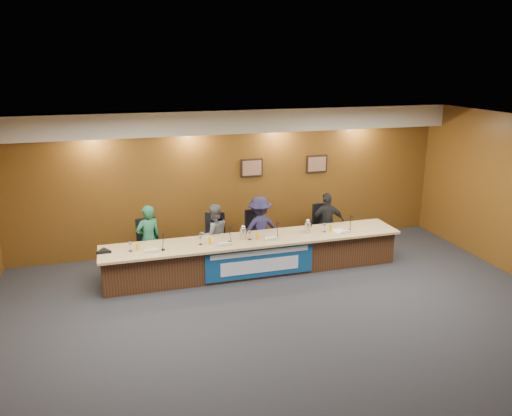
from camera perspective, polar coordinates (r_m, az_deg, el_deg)
The scene contains 39 objects.
floor at distance 8.38m, azimuth 4.51°, elevation -13.60°, with size 10.00×10.00×0.00m, color black.
ceiling at distance 7.32m, azimuth 5.07°, elevation 8.62°, with size 10.00×8.00×0.04m, color silver.
wall_back at distance 11.37m, azimuth -2.47°, elevation 3.29°, with size 10.00×0.04×3.20m, color #573511.
soffit at distance 10.90m, azimuth -2.24°, elevation 9.92°, with size 10.00×0.50×0.50m, color beige.
dais_body at distance 10.28m, azimuth -0.21°, elevation -5.48°, with size 6.00×0.80×0.70m, color #412413.
dais_top at distance 10.10m, azimuth -0.13°, elevation -3.61°, with size 6.10×0.95×0.05m, color tan.
banner at distance 9.90m, azimuth 0.46°, elevation -6.18°, with size 2.20×0.02×0.65m, color navy.
banner_text_upper at distance 9.81m, azimuth 0.49°, elevation -5.13°, with size 2.00×0.01×0.10m, color silver.
banner_text_lower at distance 9.92m, azimuth 0.48°, elevation -6.64°, with size 1.60×0.01×0.28m, color silver.
wall_photo_left at distance 11.39m, azimuth -0.49°, elevation 4.61°, with size 0.52×0.04×0.42m, color black.
wall_photo_right at distance 11.92m, azimuth 6.95°, elevation 5.02°, with size 0.52×0.04×0.42m, color black.
panelist_a at distance 10.36m, azimuth -12.17°, elevation -3.52°, with size 0.52×0.34×1.44m, color #1A5437.
panelist_b at distance 10.53m, azimuth -4.79°, elevation -3.09°, with size 0.66×0.51×1.35m, color #55555A.
panelist_c at distance 10.75m, azimuth 0.40°, elevation -2.40°, with size 0.92×0.53×1.43m, color #191634.
panelist_d at distance 11.29m, azimuth 8.09°, elevation -1.73°, with size 0.82×0.34×1.39m, color black.
office_chair_a at distance 10.53m, azimuth -12.14°, elevation -4.55°, with size 0.48×0.48×0.08m, color black.
office_chair_b at distance 10.69m, azimuth -4.88°, elevation -3.90°, with size 0.48×0.48×0.08m, color black.
office_chair_c at distance 10.92m, azimuth 0.25°, elevation -3.40°, with size 0.48×0.48×0.08m, color black.
office_chair_d at distance 11.45m, azimuth 7.84°, elevation -2.61°, with size 0.48×0.48×0.08m, color black.
nameplate_a at distance 9.51m, azimuth -11.81°, elevation -4.82°, with size 0.24×0.06×0.09m, color white.
microphone_a at distance 9.63m, azimuth -10.56°, elevation -4.70°, with size 0.07×0.07×0.02m, color black.
juice_glass_a at distance 9.70m, azimuth -13.40°, elevation -4.31°, with size 0.06×0.06×0.15m, color #E9A00C.
water_glass_a at distance 9.68m, azimuth -14.16°, elevation -4.32°, with size 0.08×0.08×0.18m, color silver.
nameplate_b at distance 9.66m, azimuth -3.50°, elevation -4.14°, with size 0.24×0.06×0.09m, color white.
microphone_b at distance 9.88m, azimuth -3.04°, elevation -3.88°, with size 0.07×0.07×0.02m, color black.
juice_glass_b at distance 9.78m, azimuth -5.33°, elevation -3.75°, with size 0.06×0.06×0.15m, color #E9A00C.
water_glass_b at distance 9.78m, azimuth -6.37°, elevation -3.68°, with size 0.08×0.08×0.18m, color silver.
nameplate_c at distance 9.95m, azimuth 1.89°, elevation -3.50°, with size 0.24×0.06×0.09m, color white.
microphone_c at distance 10.15m, azimuth 2.37°, elevation -3.31°, with size 0.07×0.07×0.02m, color black.
juice_glass_c at distance 10.02m, azimuth 0.20°, elevation -3.17°, with size 0.06×0.06×0.15m, color #E9A00C.
water_glass_c at distance 9.98m, azimuth -0.72°, elevation -3.15°, with size 0.08×0.08×0.18m, color silver.
nameplate_d at distance 10.49m, azimuth 10.25°, elevation -2.69°, with size 0.24×0.06×0.09m, color white.
microphone_d at distance 10.73m, azimuth 10.60°, elevation -2.46°, with size 0.07×0.07×0.02m, color black.
juice_glass_d at distance 10.60m, azimuth 8.54°, elevation -2.24°, with size 0.06×0.06×0.15m, color #E9A00C.
water_glass_d at distance 10.52m, azimuth 7.82°, elevation -2.26°, with size 0.08×0.08×0.18m, color silver.
carafe_mid at distance 10.01m, azimuth -1.50°, elevation -2.95°, with size 0.13×0.13×0.23m, color silver.
carafe_right at distance 10.42m, azimuth 5.91°, elevation -2.23°, with size 0.13×0.13×0.23m, color silver.
speakerphone at distance 9.78m, azimuth -17.00°, elevation -4.74°, with size 0.32×0.32×0.05m, color black.
paper_stack at distance 10.64m, azimuth 9.51°, elevation -2.62°, with size 0.22×0.30×0.01m, color white.
Camera 1 is at (-2.66, -6.75, 4.19)m, focal length 35.00 mm.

